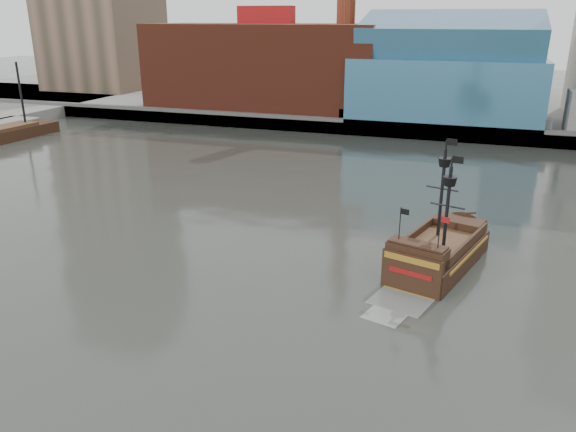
% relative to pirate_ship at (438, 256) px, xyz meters
% --- Properties ---
extents(ground, '(400.00, 400.00, 0.00)m').
position_rel_pirate_ship_xyz_m(ground, '(-14.04, -14.50, -0.95)').
color(ground, '#252722').
rests_on(ground, ground).
extents(promenade_far, '(220.00, 60.00, 2.00)m').
position_rel_pirate_ship_xyz_m(promenade_far, '(-14.04, 77.50, 0.05)').
color(promenade_far, slate).
rests_on(promenade_far, ground).
extents(seawall, '(220.00, 1.00, 2.60)m').
position_rel_pirate_ship_xyz_m(seawall, '(-14.04, 48.00, 0.35)').
color(seawall, '#4C4C49').
rests_on(seawall, ground).
extents(pirate_ship, '(7.81, 14.54, 10.43)m').
position_rel_pirate_ship_xyz_m(pirate_ship, '(0.00, 0.00, 0.00)').
color(pirate_ship, black).
rests_on(pirate_ship, ground).
extents(docked_vessel, '(5.95, 19.62, 13.14)m').
position_rel_pirate_ship_xyz_m(docked_vessel, '(-67.71, 25.43, -0.11)').
color(docked_vessel, black).
rests_on(docked_vessel, ground).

